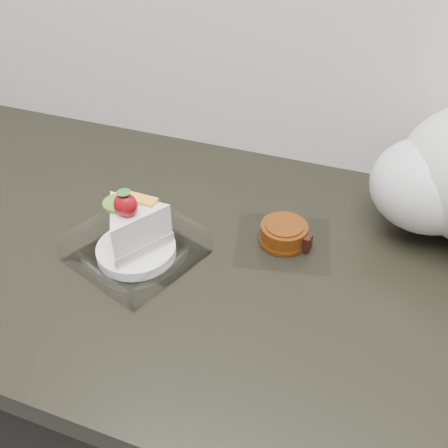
% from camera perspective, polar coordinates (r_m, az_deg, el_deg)
% --- Properties ---
extents(counter, '(2.04, 0.64, 0.90)m').
position_cam_1_polar(counter, '(1.12, 0.96, -20.93)').
color(counter, black).
rests_on(counter, ground).
extents(cake_tray, '(0.21, 0.21, 0.13)m').
position_cam_1_polar(cake_tray, '(0.76, -10.17, -1.74)').
color(cake_tray, white).
rests_on(cake_tray, counter).
extents(mooncake_wrap, '(0.17, 0.17, 0.04)m').
position_cam_1_polar(mooncake_wrap, '(0.79, 6.91, -1.27)').
color(mooncake_wrap, white).
rests_on(mooncake_wrap, counter).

